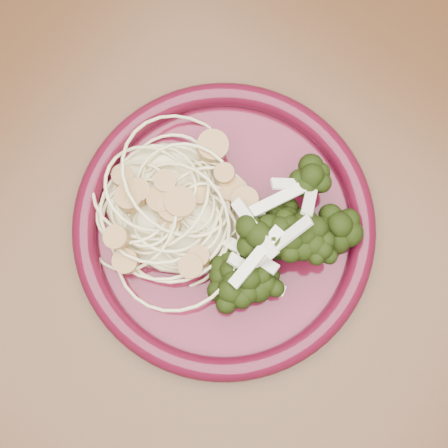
% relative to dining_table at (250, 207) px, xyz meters
% --- Properties ---
extents(dining_table, '(1.20, 0.80, 0.75)m').
position_rel_dining_table_xyz_m(dining_table, '(0.00, 0.00, 0.00)').
color(dining_table, '#472814').
rests_on(dining_table, ground).
extents(dinner_plate, '(0.29, 0.29, 0.02)m').
position_rel_dining_table_xyz_m(dinner_plate, '(0.00, -0.05, 0.11)').
color(dinner_plate, '#4A0C1C').
rests_on(dinner_plate, dining_table).
extents(spaghetti_pile, '(0.14, 0.13, 0.03)m').
position_rel_dining_table_xyz_m(spaghetti_pile, '(-0.04, -0.06, 0.12)').
color(spaghetti_pile, beige).
rests_on(spaghetti_pile, dinner_plate).
extents(scallop_cluster, '(0.14, 0.14, 0.04)m').
position_rel_dining_table_xyz_m(scallop_cluster, '(-0.04, -0.06, 0.15)').
color(scallop_cluster, '#A17C45').
rests_on(scallop_cluster, spaghetti_pile).
extents(broccoli_pile, '(0.11, 0.14, 0.04)m').
position_rel_dining_table_xyz_m(broccoli_pile, '(0.05, -0.03, 0.13)').
color(broccoli_pile, black).
rests_on(broccoli_pile, dinner_plate).
extents(onion_garnish, '(0.07, 0.09, 0.04)m').
position_rel_dining_table_xyz_m(onion_garnish, '(0.05, -0.03, 0.15)').
color(onion_garnish, beige).
rests_on(onion_garnish, broccoli_pile).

